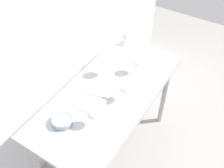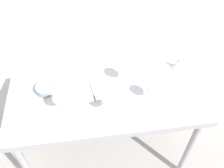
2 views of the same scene
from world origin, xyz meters
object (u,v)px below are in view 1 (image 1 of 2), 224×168
(wine_glass_far_right, at_px, (104,64))
(decanter_funnel, at_px, (125,41))
(wine_glass_near_right, at_px, (136,62))
(wine_glass_near_left, at_px, (93,114))
(tasting_sheet_upper, at_px, (114,57))
(wine_glass_near_center, at_px, (124,88))
(open_notebook, at_px, (96,96))
(tasting_bowl, at_px, (62,121))

(wine_glass_far_right, xyz_separation_m, decanter_funnel, (0.45, 0.07, -0.07))
(wine_glass_near_right, bearing_deg, wine_glass_near_left, -178.94)
(tasting_sheet_upper, xyz_separation_m, decanter_funnel, (0.22, 0.03, 0.04))
(wine_glass_near_right, distance_m, tasting_sheet_upper, 0.28)
(wine_glass_near_center, bearing_deg, open_notebook, 115.46)
(tasting_sheet_upper, height_order, decanter_funnel, decanter_funnel)
(wine_glass_near_right, xyz_separation_m, wine_glass_far_right, (-0.16, 0.21, -0.00))
(wine_glass_near_center, xyz_separation_m, tasting_sheet_upper, (0.38, 0.32, -0.12))
(wine_glass_near_right, distance_m, wine_glass_near_left, 0.62)
(wine_glass_near_right, relative_size, tasting_bowl, 1.10)
(open_notebook, bearing_deg, wine_glass_near_right, -26.48)
(wine_glass_far_right, bearing_deg, tasting_bowl, -177.02)
(wine_glass_near_left, bearing_deg, wine_glass_near_center, -10.03)
(tasting_bowl, bearing_deg, decanter_funnel, 5.48)
(wine_glass_near_right, bearing_deg, decanter_funnel, 43.58)
(wine_glass_near_right, relative_size, wine_glass_far_right, 0.99)
(wine_glass_near_right, distance_m, wine_glass_near_center, 0.32)
(tasting_bowl, xyz_separation_m, decanter_funnel, (1.02, 0.10, 0.01))
(wine_glass_near_center, bearing_deg, decanter_funnel, 29.68)
(wine_glass_far_right, xyz_separation_m, open_notebook, (-0.24, -0.09, -0.11))
(wine_glass_near_right, bearing_deg, tasting_sheet_upper, 74.06)
(open_notebook, xyz_separation_m, tasting_sheet_upper, (0.47, 0.13, -0.00))
(wine_glass_far_right, distance_m, decanter_funnel, 0.46)
(wine_glass_near_center, relative_size, tasting_sheet_upper, 0.60)
(wine_glass_far_right, relative_size, decanter_funnel, 1.33)
(wine_glass_near_center, relative_size, open_notebook, 0.45)
(wine_glass_near_left, bearing_deg, wine_glass_far_right, 25.36)
(decanter_funnel, bearing_deg, open_notebook, -167.43)
(wine_glass_near_left, height_order, tasting_sheet_upper, wine_glass_near_left)
(wine_glass_near_right, relative_size, wine_glass_near_center, 0.96)
(wine_glass_far_right, bearing_deg, tasting_sheet_upper, 10.48)
(wine_glass_near_center, bearing_deg, wine_glass_far_right, 61.32)
(tasting_sheet_upper, height_order, tasting_bowl, tasting_bowl)
(wine_glass_near_right, distance_m, tasting_bowl, 0.76)
(wine_glass_near_right, relative_size, tasting_sheet_upper, 0.57)
(tasting_sheet_upper, distance_m, decanter_funnel, 0.22)
(tasting_sheet_upper, distance_m, tasting_bowl, 0.81)
(wine_glass_near_right, bearing_deg, wine_glass_far_right, 127.85)
(wine_glass_near_left, bearing_deg, open_notebook, 30.96)
(wine_glass_near_right, height_order, tasting_sheet_upper, wine_glass_near_right)
(wine_glass_near_left, height_order, decanter_funnel, wine_glass_near_left)
(wine_glass_near_right, xyz_separation_m, wine_glass_near_left, (-0.62, -0.01, -0.00))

